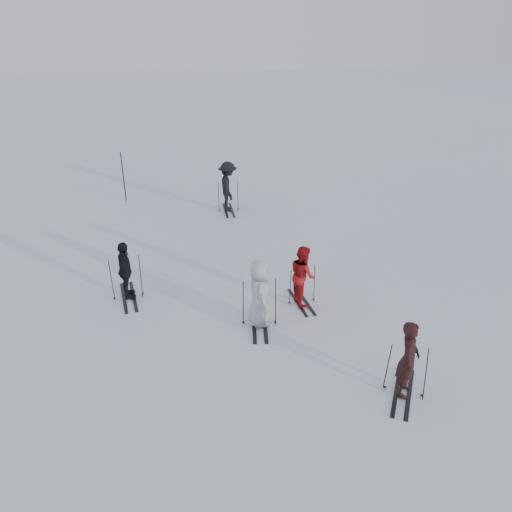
{
  "coord_description": "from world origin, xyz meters",
  "views": [
    {
      "loc": [
        -1.48,
        -11.46,
        7.17
      ],
      "look_at": [
        0.0,
        1.0,
        1.0
      ],
      "focal_mm": 35.0,
      "sensor_mm": 36.0,
      "label": 1
    }
  ],
  "objects_px": {
    "skier_near_dark": "(408,360)",
    "skier_uphill_left": "(125,271)",
    "skier_red": "(303,276)",
    "skier_grey": "(259,294)",
    "piste_marker": "(123,177)",
    "skier_uphill_far": "(228,187)"
  },
  "relations": [
    {
      "from": "skier_grey",
      "to": "skier_uphill_far",
      "type": "xyz_separation_m",
      "value": [
        -0.22,
        8.14,
        0.09
      ]
    },
    {
      "from": "skier_near_dark",
      "to": "skier_red",
      "type": "relative_size",
      "value": 1.04
    },
    {
      "from": "skier_near_dark",
      "to": "piste_marker",
      "type": "xyz_separation_m",
      "value": [
        -7.09,
        12.7,
        0.17
      ]
    },
    {
      "from": "skier_uphill_far",
      "to": "skier_grey",
      "type": "bearing_deg",
      "value": 178.82
    },
    {
      "from": "skier_near_dark",
      "to": "skier_uphill_left",
      "type": "bearing_deg",
      "value": 79.71
    },
    {
      "from": "skier_near_dark",
      "to": "skier_uphill_far",
      "type": "distance_m",
      "value": 11.42
    },
    {
      "from": "skier_red",
      "to": "piste_marker",
      "type": "xyz_separation_m",
      "value": [
        -5.71,
        8.88,
        0.21
      ]
    },
    {
      "from": "skier_grey",
      "to": "skier_uphill_far",
      "type": "relative_size",
      "value": 0.91
    },
    {
      "from": "skier_uphill_left",
      "to": "piste_marker",
      "type": "xyz_separation_m",
      "value": [
        -0.97,
        8.07,
        0.21
      ]
    },
    {
      "from": "skier_uphill_far",
      "to": "piste_marker",
      "type": "height_order",
      "value": "piste_marker"
    },
    {
      "from": "skier_grey",
      "to": "skier_uphill_far",
      "type": "height_order",
      "value": "skier_uphill_far"
    },
    {
      "from": "skier_uphill_far",
      "to": "skier_uphill_left",
      "type": "bearing_deg",
      "value": 150.53
    },
    {
      "from": "skier_near_dark",
      "to": "skier_uphill_far",
      "type": "xyz_separation_m",
      "value": [
        -2.88,
        11.05,
        0.12
      ]
    },
    {
      "from": "skier_uphill_left",
      "to": "piste_marker",
      "type": "height_order",
      "value": "piste_marker"
    },
    {
      "from": "skier_near_dark",
      "to": "skier_uphill_left",
      "type": "xyz_separation_m",
      "value": [
        -6.12,
        4.63,
        -0.03
      ]
    },
    {
      "from": "skier_red",
      "to": "skier_grey",
      "type": "relative_size",
      "value": 0.94
    },
    {
      "from": "skier_uphill_left",
      "to": "skier_red",
      "type": "bearing_deg",
      "value": -111.13
    },
    {
      "from": "skier_near_dark",
      "to": "skier_red",
      "type": "bearing_deg",
      "value": 46.71
    },
    {
      "from": "skier_red",
      "to": "skier_grey",
      "type": "xyz_separation_m",
      "value": [
        -1.28,
        -0.9,
        0.06
      ]
    },
    {
      "from": "skier_uphill_left",
      "to": "piste_marker",
      "type": "relative_size",
      "value": 0.8
    },
    {
      "from": "skier_uphill_far",
      "to": "skier_near_dark",
      "type": "bearing_deg",
      "value": -168.13
    },
    {
      "from": "skier_uphill_far",
      "to": "piste_marker",
      "type": "relative_size",
      "value": 0.95
    }
  ]
}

